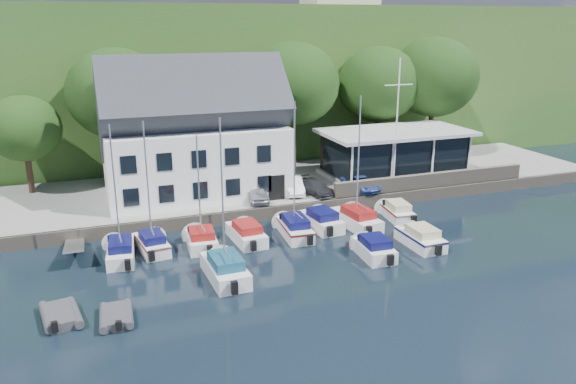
% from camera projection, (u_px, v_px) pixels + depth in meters
% --- Properties ---
extents(ground, '(180.00, 180.00, 0.00)m').
position_uv_depth(ground, '(368.00, 273.00, 33.67)').
color(ground, black).
rests_on(ground, ground).
extents(quay, '(60.00, 13.00, 1.00)m').
position_uv_depth(quay, '(274.00, 187.00, 49.25)').
color(quay, gray).
rests_on(quay, ground).
extents(quay_face, '(60.00, 0.30, 1.00)m').
position_uv_depth(quay_face, '(301.00, 209.00, 43.41)').
color(quay_face, '#6F6658').
rests_on(quay_face, ground).
extents(hillside, '(160.00, 75.00, 16.00)m').
position_uv_depth(hillside, '(182.00, 64.00, 87.02)').
color(hillside, '#2A5620').
rests_on(hillside, ground).
extents(field_patch, '(50.00, 30.00, 0.30)m').
position_uv_depth(field_patch, '(219.00, 10.00, 94.45)').
color(field_patch, '#546130').
rests_on(field_patch, hillside).
extents(harbor_building, '(14.40, 8.20, 8.70)m').
position_uv_depth(harbor_building, '(195.00, 141.00, 44.63)').
color(harbor_building, white).
rests_on(harbor_building, quay).
extents(club_pavilion, '(13.20, 7.20, 4.10)m').
position_uv_depth(club_pavilion, '(394.00, 153.00, 50.76)').
color(club_pavilion, black).
rests_on(club_pavilion, quay).
extents(seawall, '(18.00, 0.50, 1.20)m').
position_uv_depth(seawall, '(432.00, 180.00, 47.38)').
color(seawall, '#6F6658').
rests_on(seawall, quay).
extents(gangway, '(1.20, 6.00, 1.40)m').
position_uv_depth(gangway, '(76.00, 254.00, 36.34)').
color(gangway, '#B8B8BC').
rests_on(gangway, ground).
extents(car_silver, '(1.75, 3.89, 1.30)m').
position_uv_depth(car_silver, '(256.00, 192.00, 43.77)').
color(car_silver, '#AAA9AE').
rests_on(car_silver, quay).
extents(car_white, '(2.18, 4.18, 1.31)m').
position_uv_depth(car_white, '(293.00, 185.00, 45.72)').
color(car_white, white).
rests_on(car_white, quay).
extents(car_dgrey, '(2.48, 4.24, 1.15)m').
position_uv_depth(car_dgrey, '(315.00, 187.00, 45.51)').
color(car_dgrey, '#2B2B30').
rests_on(car_dgrey, quay).
extents(car_blue, '(1.77, 3.76, 1.25)m').
position_uv_depth(car_blue, '(361.00, 183.00, 46.52)').
color(car_blue, navy).
rests_on(car_blue, quay).
extents(flagpole, '(2.56, 0.20, 10.65)m').
position_uv_depth(flagpole, '(397.00, 124.00, 46.29)').
color(flagpole, white).
rests_on(flagpole, quay).
extents(tree_0, '(5.81, 5.81, 7.94)m').
position_uv_depth(tree_0, '(26.00, 145.00, 44.85)').
color(tree_0, black).
rests_on(tree_0, quay).
extents(tree_1, '(8.37, 8.37, 11.44)m').
position_uv_depth(tree_1, '(119.00, 117.00, 47.38)').
color(tree_1, black).
rests_on(tree_1, quay).
extents(tree_2, '(7.26, 7.26, 9.92)m').
position_uv_depth(tree_2, '(233.00, 118.00, 51.51)').
color(tree_2, black).
rests_on(tree_2, quay).
extents(tree_3, '(8.58, 8.58, 11.73)m').
position_uv_depth(tree_3, '(294.00, 105.00, 52.73)').
color(tree_3, black).
rests_on(tree_3, quay).
extents(tree_4, '(8.18, 8.18, 11.18)m').
position_uv_depth(tree_4, '(378.00, 104.00, 55.84)').
color(tree_4, black).
rests_on(tree_4, quay).
extents(tree_5, '(8.80, 8.80, 12.03)m').
position_uv_depth(tree_5, '(433.00, 98.00, 56.90)').
color(tree_5, black).
rests_on(tree_5, quay).
extents(boat_r1_0, '(2.38, 6.33, 8.32)m').
position_uv_depth(boat_r1_0, '(116.00, 196.00, 34.49)').
color(boat_r1_0, white).
rests_on(boat_r1_0, ground).
extents(boat_r1_1, '(2.41, 5.36, 8.34)m').
position_uv_depth(boat_r1_1, '(148.00, 191.00, 35.58)').
color(boat_r1_1, white).
rests_on(boat_r1_1, ground).
extents(boat_r1_2, '(2.40, 5.09, 8.22)m').
position_uv_depth(boat_r1_2, '(199.00, 188.00, 36.28)').
color(boat_r1_2, white).
rests_on(boat_r1_2, ground).
extents(boat_r1_3, '(2.32, 5.92, 1.41)m').
position_uv_depth(boat_r1_3, '(246.00, 231.00, 38.30)').
color(boat_r1_3, white).
rests_on(boat_r1_3, ground).
extents(boat_r1_4, '(2.36, 6.61, 8.87)m').
position_uv_depth(boat_r1_4, '(294.00, 175.00, 38.28)').
color(boat_r1_4, white).
rests_on(boat_r1_4, ground).
extents(boat_r1_5, '(2.63, 5.86, 1.48)m').
position_uv_depth(boat_r1_5, '(321.00, 219.00, 40.68)').
color(boat_r1_5, white).
rests_on(boat_r1_5, ground).
extents(boat_r1_6, '(2.74, 6.84, 9.16)m').
position_uv_depth(boat_r1_6, '(358.00, 166.00, 39.92)').
color(boat_r1_6, white).
rests_on(boat_r1_6, ground).
extents(boat_r1_7, '(2.38, 5.53, 1.36)m').
position_uv_depth(boat_r1_7, '(397.00, 210.00, 42.80)').
color(boat_r1_7, white).
rests_on(boat_r1_7, ground).
extents(boat_r2_1, '(2.36, 6.56, 9.44)m').
position_uv_depth(boat_r2_1, '(223.00, 202.00, 31.55)').
color(boat_r2_1, white).
rests_on(boat_r2_1, ground).
extents(boat_r2_3, '(2.24, 5.20, 1.38)m').
position_uv_depth(boat_r2_3, '(374.00, 246.00, 35.82)').
color(boat_r2_3, white).
rests_on(boat_r2_3, ground).
extents(boat_r2_4, '(2.01, 5.53, 1.41)m').
position_uv_depth(boat_r2_4, '(420.00, 236.00, 37.51)').
color(boat_r2_4, white).
rests_on(boat_r2_4, ground).
extents(dinghy_0, '(2.34, 3.37, 0.73)m').
position_uv_depth(dinghy_0, '(61.00, 314.00, 28.22)').
color(dinghy_0, '#38383D').
rests_on(dinghy_0, ground).
extents(dinghy_1, '(1.80, 2.88, 0.66)m').
position_uv_depth(dinghy_1, '(116.00, 315.00, 28.20)').
color(dinghy_1, '#38383D').
rests_on(dinghy_1, ground).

